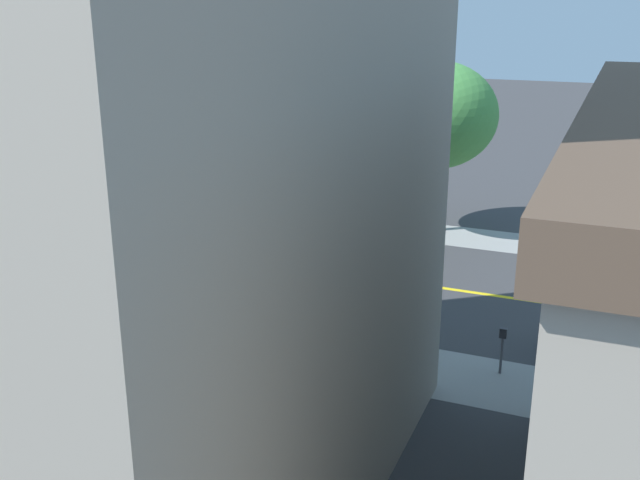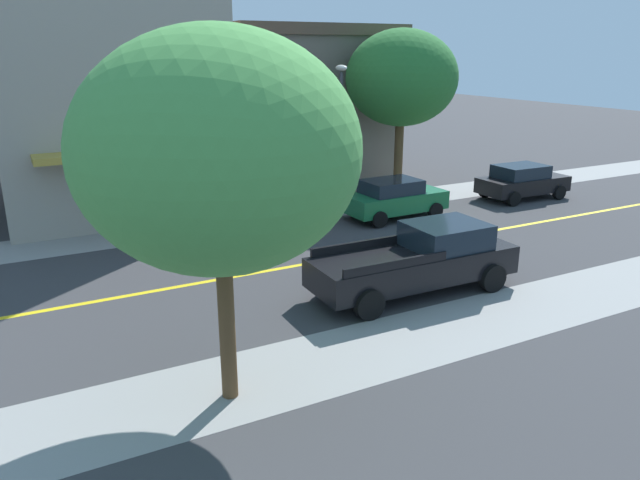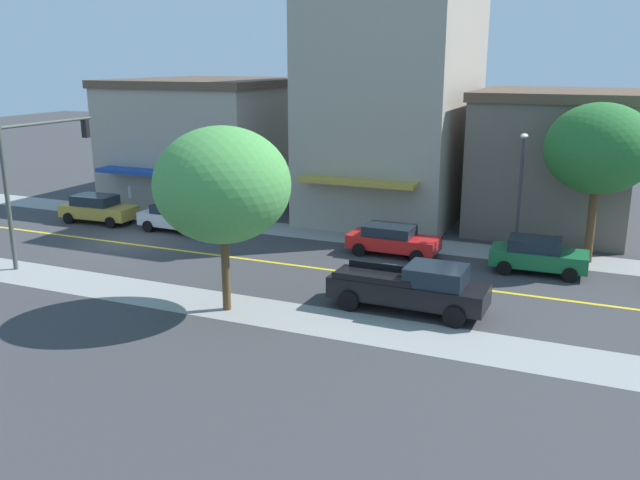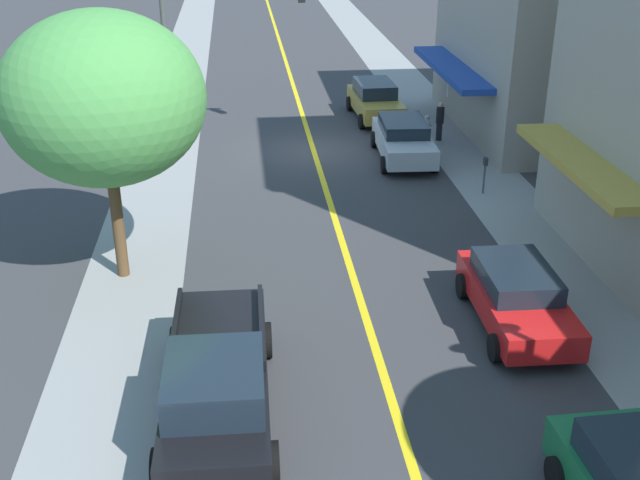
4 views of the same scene
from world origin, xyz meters
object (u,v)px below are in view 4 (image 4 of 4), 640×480
street_tree_right_corner (103,99)px  traffic_light_mast (209,26)px  gold_sedan_left_curb (375,100)px  fire_hydrant (427,124)px  silver_sedan_left_curb (404,139)px  pedestrian_white_shirt (450,93)px  parking_meter (485,170)px  black_pickup_truck (217,381)px  pedestrian_black_shirt (440,120)px  red_sedan_left_curb (516,296)px

street_tree_right_corner → traffic_light_mast: size_ratio=1.01×
street_tree_right_corner → gold_sedan_left_curb: size_ratio=1.53×
street_tree_right_corner → fire_hydrant: street_tree_right_corner is taller
silver_sedan_left_curb → pedestrian_white_shirt: pedestrian_white_shirt is taller
traffic_light_mast → silver_sedan_left_curb: size_ratio=1.47×
traffic_light_mast → parking_meter: bearing=-36.3°
parking_meter → black_pickup_truck: bearing=52.4°
parking_meter → traffic_light_mast: traffic_light_mast is taller
fire_hydrant → gold_sedan_left_curb: gold_sedan_left_curb is taller
pedestrian_black_shirt → red_sedan_left_curb: bearing=-134.5°
street_tree_right_corner → silver_sedan_left_curb: street_tree_right_corner is taller
fire_hydrant → silver_sedan_left_curb: (1.65, 3.11, 0.40)m
black_pickup_truck → red_sedan_left_curb: bearing=114.0°
fire_hydrant → black_pickup_truck: black_pickup_truck is taller
black_pickup_truck → pedestrian_black_shirt: size_ratio=3.80×
black_pickup_truck → parking_meter: bearing=143.3°
traffic_light_mast → gold_sedan_left_curb: bearing=21.6°
red_sedan_left_curb → gold_sedan_left_curb: (0.32, -17.77, 0.06)m
street_tree_right_corner → black_pickup_truck: (-2.63, 6.54, -3.88)m
red_sedan_left_curb → pedestrian_white_shirt: (-3.15, -18.12, 0.17)m
street_tree_right_corner → gold_sedan_left_curb: 17.41m
red_sedan_left_curb → pedestrian_white_shirt: size_ratio=2.50×
silver_sedan_left_curb → pedestrian_white_shirt: 6.80m
street_tree_right_corner → black_pickup_truck: 8.05m
parking_meter → traffic_light_mast: (9.06, -6.65, 3.76)m
traffic_light_mast → black_pickup_truck: size_ratio=1.15×
traffic_light_mast → pedestrian_black_shirt: traffic_light_mast is taller
gold_sedan_left_curb → pedestrian_black_shirt: gold_sedan_left_curb is taller
traffic_light_mast → red_sedan_left_curb: (-7.28, 15.02, -3.83)m
parking_meter → pedestrian_black_shirt: (0.05, -5.94, -0.01)m
parking_meter → gold_sedan_left_curb: size_ratio=0.28×
fire_hydrant → parking_meter: (-0.32, 6.94, 0.45)m
fire_hydrant → traffic_light_mast: 9.70m
parking_meter → street_tree_right_corner: bearing=22.8°
street_tree_right_corner → pedestrian_white_shirt: (-12.73, -14.54, -3.87)m
pedestrian_black_shirt → street_tree_right_corner: bearing=-174.1°
fire_hydrant → silver_sedan_left_curb: size_ratio=0.17×
pedestrian_white_shirt → pedestrian_black_shirt: pedestrian_white_shirt is taller
red_sedan_left_curb → black_pickup_truck: black_pickup_truck is taller
street_tree_right_corner → red_sedan_left_curb: bearing=159.5°
traffic_light_mast → red_sedan_left_curb: size_ratio=1.56×
street_tree_right_corner → red_sedan_left_curb: 11.00m
silver_sedan_left_curb → pedestrian_black_shirt: size_ratio=2.98×
street_tree_right_corner → silver_sedan_left_curb: bearing=-137.5°
gold_sedan_left_curb → pedestrian_black_shirt: size_ratio=2.89×
traffic_light_mast → black_pickup_truck: traffic_light_mast is taller
traffic_light_mast → gold_sedan_left_curb: traffic_light_mast is taller
silver_sedan_left_curb → pedestrian_white_shirt: (-3.34, -5.92, 0.15)m
traffic_light_mast → black_pickup_truck: 18.36m
street_tree_right_corner → silver_sedan_left_curb: size_ratio=1.49×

